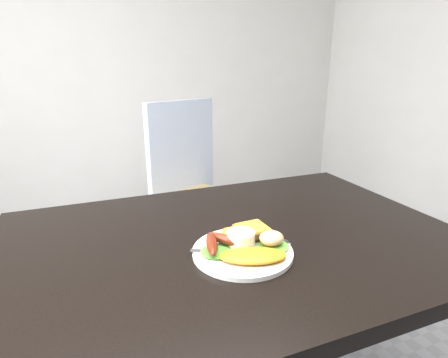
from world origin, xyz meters
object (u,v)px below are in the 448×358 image
dining_table (233,243)px  dining_chair (193,204)px  person (203,180)px  plate (242,252)px

dining_table → dining_chair: size_ratio=2.59×
person → plate: (-0.11, -0.65, 0.03)m
dining_chair → plate: 1.13m
dining_table → person: bearing=79.9°
dining_chair → person: person is taller
dining_chair → person: bearing=-123.7°
person → plate: 0.66m
dining_table → dining_chair: (0.17, 0.98, -0.28)m
dining_table → plate: 0.10m
dining_table → dining_chair: dining_table is taller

